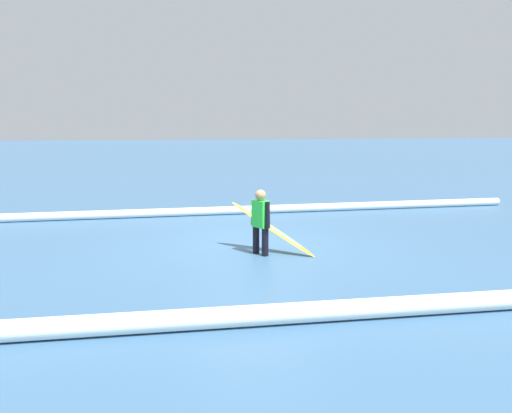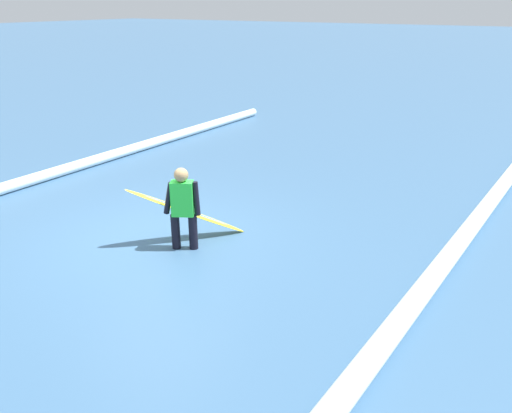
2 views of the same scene
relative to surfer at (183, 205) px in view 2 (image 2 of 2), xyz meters
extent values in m
plane|color=#385D81|center=(-0.02, -0.77, -0.74)|extent=(178.36, 178.36, 0.00)
cylinder|color=black|center=(0.07, -0.12, -0.46)|extent=(0.14, 0.14, 0.57)
cylinder|color=black|center=(-0.07, 0.12, -0.46)|extent=(0.14, 0.14, 0.57)
cube|color=#2DD83F|center=(0.00, 0.00, 0.11)|extent=(0.34, 0.39, 0.55)
sphere|color=tan|center=(0.00, 0.00, 0.49)|extent=(0.22, 0.22, 0.22)
cylinder|color=black|center=(0.10, -0.19, 0.11)|extent=(0.09, 0.22, 0.54)
cylinder|color=black|center=(-0.10, 0.19, 0.11)|extent=(0.09, 0.12, 0.54)
ellipsoid|color=yellow|center=(-0.29, -0.16, -0.25)|extent=(1.64, 1.41, 1.02)
ellipsoid|color=blue|center=(-0.29, -0.16, -0.24)|extent=(1.25, 1.05, 0.83)
cylinder|color=white|center=(-0.41, -4.73, -0.62)|extent=(17.60, 0.59, 0.24)
cylinder|color=white|center=(0.78, 3.56, -0.60)|extent=(23.48, 1.57, 0.28)
camera|label=1|loc=(2.21, 9.57, 1.87)|focal=34.45mm
camera|label=2|loc=(5.54, 4.83, 2.91)|focal=35.51mm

